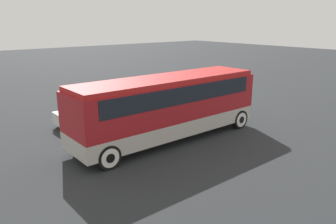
% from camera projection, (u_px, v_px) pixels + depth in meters
% --- Properties ---
extents(ground_plane, '(120.00, 120.00, 0.00)m').
position_uv_depth(ground_plane, '(168.00, 139.00, 16.67)').
color(ground_plane, '#26282B').
extents(tour_bus, '(10.11, 2.65, 3.19)m').
position_uv_depth(tour_bus, '(169.00, 102.00, 16.21)').
color(tour_bus, '#B7B2A8').
rests_on(tour_bus, ground_plane).
extents(parked_car_near, '(4.74, 1.95, 1.53)m').
position_uv_depth(parked_car_near, '(162.00, 93.00, 23.64)').
color(parked_car_near, '#BCBCC1').
rests_on(parked_car_near, ground_plane).
extents(parked_car_mid, '(4.47, 1.83, 1.46)m').
position_uv_depth(parked_car_mid, '(95.00, 112.00, 18.95)').
color(parked_car_mid, silver).
rests_on(parked_car_mid, ground_plane).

